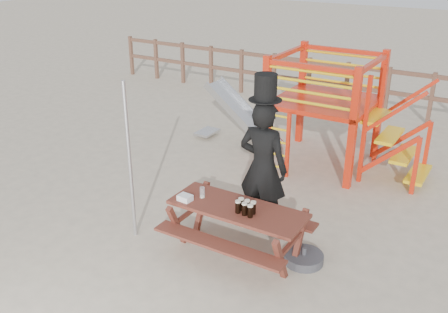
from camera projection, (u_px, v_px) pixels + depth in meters
ground at (209, 248)px, 6.86m from camera, size 60.00×60.00×0.00m
back_fence at (367, 84)px, 12.05m from camera, size 15.09×0.09×1.20m
playground_fort at (320, 108)px, 9.18m from camera, size 4.71×1.84×2.10m
picnic_table at (237, 224)px, 6.59m from camera, size 1.82×1.26×0.70m
man_with_hat at (263, 165)px, 6.91m from camera, size 0.73×0.48×2.32m
metal_pole at (130, 163)px, 6.73m from camera, size 0.05×0.05×2.27m
parasol_base at (304, 258)px, 6.54m from camera, size 0.52×0.52×0.22m
paper_bag at (185, 198)px, 6.64m from camera, size 0.19×0.15×0.08m
stout_pints at (246, 207)px, 6.31m from camera, size 0.26×0.17×0.17m
empty_glasses at (202, 193)px, 6.71m from camera, size 0.07×0.07×0.15m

